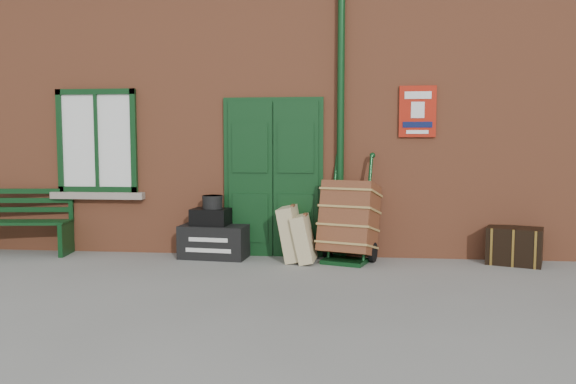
# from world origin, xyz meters

# --- Properties ---
(ground) EXTENTS (80.00, 80.00, 0.00)m
(ground) POSITION_xyz_m (0.00, 0.00, 0.00)
(ground) COLOR gray
(ground) RESTS_ON ground
(station_building) EXTENTS (10.30, 4.30, 4.36)m
(station_building) POSITION_xyz_m (-0.00, 3.49, 2.16)
(station_building) COLOR #A65635
(station_building) RESTS_ON ground
(bench) EXTENTS (1.63, 0.68, 0.98)m
(bench) POSITION_xyz_m (-4.07, 1.21, 0.49)
(bench) COLOR black
(bench) RESTS_ON ground
(houdini_trunk) EXTENTS (0.98, 0.60, 0.47)m
(houdini_trunk) POSITION_xyz_m (-1.11, 1.25, 0.23)
(houdini_trunk) COLOR black
(houdini_trunk) RESTS_ON ground
(strongbox) EXTENTS (0.55, 0.42, 0.23)m
(strongbox) POSITION_xyz_m (-1.16, 1.25, 0.58)
(strongbox) COLOR black
(strongbox) RESTS_ON houdini_trunk
(hatbox) EXTENTS (0.31, 0.31, 0.19)m
(hatbox) POSITION_xyz_m (-1.13, 1.25, 0.79)
(hatbox) COLOR black
(hatbox) RESTS_ON strongbox
(suitcase_back) EXTENTS (0.39, 0.55, 0.76)m
(suitcase_back) POSITION_xyz_m (-0.01, 1.14, 0.38)
(suitcase_back) COLOR tan
(suitcase_back) RESTS_ON ground
(suitcase_front) EXTENTS (0.36, 0.50, 0.66)m
(suitcase_front) POSITION_xyz_m (0.17, 1.04, 0.33)
(suitcase_front) COLOR tan
(suitcase_front) RESTS_ON ground
(porter_trolley) EXTENTS (0.91, 0.94, 1.46)m
(porter_trolley) POSITION_xyz_m (0.78, 1.22, 0.56)
(porter_trolley) COLOR #0D3717
(porter_trolley) RESTS_ON ground
(dark_trunk) EXTENTS (0.80, 0.66, 0.50)m
(dark_trunk) POSITION_xyz_m (2.98, 1.25, 0.25)
(dark_trunk) COLOR black
(dark_trunk) RESTS_ON ground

